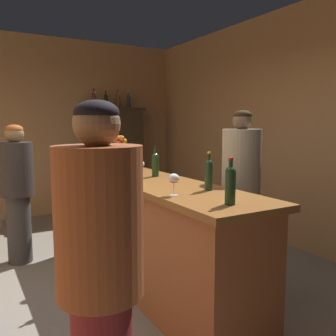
{
  "coord_description": "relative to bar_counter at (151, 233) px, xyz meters",
  "views": [
    {
      "loc": [
        -0.9,
        -2.76,
        1.55
      ],
      "look_at": [
        0.74,
        0.08,
        1.14
      ],
      "focal_mm": 38.41,
      "sensor_mm": 36.0,
      "label": 1
    }
  ],
  "objects": [
    {
      "name": "wall_back",
      "position": [
        -0.6,
        3.37,
        0.96
      ],
      "size": [
        5.41,
        0.12,
        2.97
      ],
      "primitive_type": "cube",
      "color": "tan",
      "rests_on": "ground"
    },
    {
      "name": "wine_bottle_rose",
      "position": [
        0.13,
        -0.73,
        0.65
      ],
      "size": [
        0.06,
        0.06,
        0.3
      ],
      "color": "#1D3620",
      "rests_on": "bar_counter"
    },
    {
      "name": "wine_bottle_merlot",
      "position": [
        0.08,
        0.94,
        0.66
      ],
      "size": [
        0.07,
        0.07,
        0.34
      ],
      "color": "black",
      "rests_on": "bar_counter"
    },
    {
      "name": "flower_arrangement",
      "position": [
        -0.04,
        0.65,
        0.71
      ],
      "size": [
        0.16,
        0.13,
        0.4
      ],
      "color": "#39526E",
      "rests_on": "bar_counter"
    },
    {
      "name": "cheese_plate",
      "position": [
        -0.05,
        0.91,
        0.52
      ],
      "size": [
        0.18,
        0.18,
        0.01
      ],
      "primitive_type": "cylinder",
      "color": "white",
      "rests_on": "bar_counter"
    },
    {
      "name": "display_bottle_midleft",
      "position": [
        0.71,
        3.05,
        1.43
      ],
      "size": [
        0.06,
        0.06,
        0.3
      ],
      "color": "black",
      "rests_on": "display_cabinet"
    },
    {
      "name": "bar_counter",
      "position": [
        0.0,
        0.0,
        0.0
      ],
      "size": [
        0.67,
        2.85,
        1.04
      ],
      "color": "#98512D",
      "rests_on": "ground"
    },
    {
      "name": "display_bottle_midright",
      "position": [
        1.13,
        3.05,
        1.43
      ],
      "size": [
        0.07,
        0.07,
        0.3
      ],
      "color": "#202636",
      "rests_on": "display_cabinet"
    },
    {
      "name": "wall_right",
      "position": [
        2.1,
        -0.17,
        0.96
      ],
      "size": [
        0.12,
        7.07,
        2.97
      ],
      "primitive_type": "cube",
      "color": "tan",
      "rests_on": "ground"
    },
    {
      "name": "wine_bottle_chardonnay",
      "position": [
        0.11,
        0.12,
        0.64
      ],
      "size": [
        0.07,
        0.07,
        0.29
      ],
      "color": "#1E381A",
      "rests_on": "bar_counter"
    },
    {
      "name": "display_cabinet",
      "position": [
        0.82,
        3.05,
        0.42
      ],
      "size": [
        1.1,
        0.44,
        1.83
      ],
      "color": "#382D1D",
      "rests_on": "ground"
    },
    {
      "name": "wine_bottle_pinot",
      "position": [
        -0.14,
        -0.0,
        0.65
      ],
      "size": [
        0.07,
        0.07,
        0.3
      ],
      "color": "#274535",
      "rests_on": "bar_counter"
    },
    {
      "name": "patron_near_entrance",
      "position": [
        -1.03,
        -1.54,
        0.37
      ],
      "size": [
        0.37,
        0.37,
        1.64
      ],
      "rotation": [
        0.0,
        0.0,
        0.72
      ],
      "color": "maroon",
      "rests_on": "ground"
    },
    {
      "name": "floor",
      "position": [
        -0.6,
        -0.17,
        -0.52
      ],
      "size": [
        9.04,
        9.04,
        0.0
      ],
      "primitive_type": "plane",
      "color": "slate",
      "rests_on": "ground"
    },
    {
      "name": "wine_glass_mid",
      "position": [
        0.05,
        0.32,
        0.62
      ],
      "size": [
        0.08,
        0.08,
        0.14
      ],
      "color": "white",
      "rests_on": "bar_counter"
    },
    {
      "name": "wine_bottle_syrah",
      "position": [
        -0.2,
        0.26,
        0.65
      ],
      "size": [
        0.06,
        0.06,
        0.32
      ],
      "color": "#123D18",
      "rests_on": "bar_counter"
    },
    {
      "name": "display_bottle_left",
      "position": [
        0.5,
        3.05,
        1.44
      ],
      "size": [
        0.06,
        0.06,
        0.31
      ],
      "color": "#43281F",
      "rests_on": "display_cabinet"
    },
    {
      "name": "display_bottle_center",
      "position": [
        0.94,
        3.05,
        1.44
      ],
      "size": [
        0.07,
        0.07,
        0.31
      ],
      "color": "#4D3213",
      "rests_on": "display_cabinet"
    },
    {
      "name": "patron_redhead",
      "position": [
        -1.0,
        1.27,
        0.32
      ],
      "size": [
        0.36,
        0.36,
        1.54
      ],
      "rotation": [
        0.0,
        0.0,
        -0.58
      ],
      "color": "#363534",
      "rests_on": "ground"
    },
    {
      "name": "bartender",
      "position": [
        0.65,
        -0.51,
        0.39
      ],
      "size": [
        0.34,
        0.34,
        1.66
      ],
      "rotation": [
        0.0,
        0.0,
        2.93
      ],
      "color": "#477045",
      "rests_on": "ground"
    },
    {
      "name": "wine_glass_front",
      "position": [
        -0.21,
        -0.77,
        0.63
      ],
      "size": [
        0.08,
        0.08,
        0.16
      ],
      "color": "white",
      "rests_on": "bar_counter"
    },
    {
      "name": "wine_bottle_malbec",
      "position": [
        -0.05,
        -1.2,
        0.65
      ],
      "size": [
        0.07,
        0.07,
        0.3
      ],
      "color": "#1D3921",
      "rests_on": "bar_counter"
    }
  ]
}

